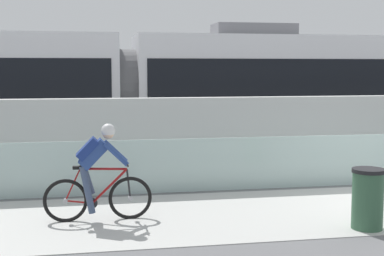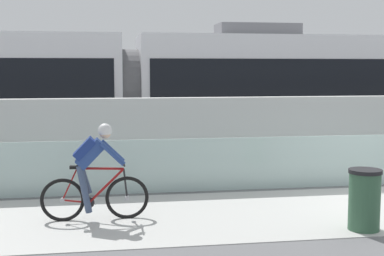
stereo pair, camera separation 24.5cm
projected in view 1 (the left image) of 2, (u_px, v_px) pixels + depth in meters
name	position (u px, v px, depth m)	size (l,w,h in m)	color
glass_parapet	(360.00, 160.00, 11.78)	(32.00, 0.05, 1.09)	#ADC6C1
concrete_barrier_wall	(325.00, 133.00, 13.50)	(32.00, 0.36, 1.83)	silver
tram_rail_near	(289.00, 154.00, 16.02)	(32.00, 0.08, 0.01)	#595654
tram_rail_far	(273.00, 147.00, 17.43)	(32.00, 0.08, 0.01)	#595654
tram	(126.00, 90.00, 15.67)	(22.56, 2.54, 3.81)	silver
cyclist_on_bike	(97.00, 173.00, 8.93)	(1.77, 0.58, 1.61)	black
trash_bin	(368.00, 199.00, 8.49)	(0.51, 0.51, 0.96)	#33593F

